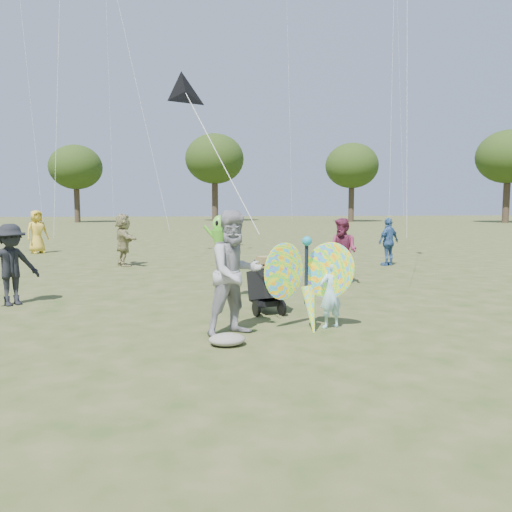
{
  "coord_description": "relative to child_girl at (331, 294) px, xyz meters",
  "views": [
    {
      "loc": [
        -1.49,
        -7.82,
        2.08
      ],
      "look_at": [
        -0.2,
        1.5,
        1.1
      ],
      "focal_mm": 35.0,
      "sensor_mm": 36.0,
      "label": 1
    }
  ],
  "objects": [
    {
      "name": "adult_man",
      "position": [
        -1.63,
        -0.22,
        0.42
      ],
      "size": [
        1.19,
        1.09,
        1.98
      ],
      "primitive_type": "imported",
      "rotation": [
        0.0,
        0.0,
        0.45
      ],
      "color": "#9C9BA1",
      "rests_on": "ground"
    },
    {
      "name": "delta_kite_rig",
      "position": [
        -2.36,
        1.25,
        3.48
      ],
      "size": [
        1.6,
        1.71,
        2.9
      ],
      "color": "black",
      "rests_on": "ground"
    },
    {
      "name": "crowd_d",
      "position": [
        -4.51,
        9.19,
        0.31
      ],
      "size": [
        1.06,
        1.72,
        1.77
      ],
      "primitive_type": "imported",
      "rotation": [
        0.0,
        0.0,
        1.92
      ],
      "color": "#938B5A",
      "rests_on": "ground"
    },
    {
      "name": "jogging_stroller",
      "position": [
        -0.88,
        1.41,
        0.04
      ],
      "size": [
        0.68,
        1.12,
        1.09
      ],
      "rotation": [
        0.0,
        0.0,
        0.29
      ],
      "color": "black",
      "rests_on": "ground"
    },
    {
      "name": "butterfly_kite",
      "position": [
        -0.41,
        -0.08,
        0.21
      ],
      "size": [
        1.74,
        0.75,
        1.76
      ],
      "color": "orange",
      "rests_on": "ground"
    },
    {
      "name": "grey_bag",
      "position": [
        -1.81,
        -0.81,
        -0.49
      ],
      "size": [
        0.55,
        0.45,
        0.17
      ],
      "primitive_type": "ellipsoid",
      "color": "gray",
      "rests_on": "ground"
    },
    {
      "name": "crowd_g",
      "position": [
        -8.7,
        14.22,
        0.34
      ],
      "size": [
        1.06,
        1.02,
        1.84
      ],
      "primitive_type": "imported",
      "rotation": [
        0.0,
        0.0,
        0.68
      ],
      "color": "gold",
      "rests_on": "ground"
    },
    {
      "name": "crowd_c",
      "position": [
        4.39,
        8.08,
        0.24
      ],
      "size": [
        1.02,
        0.81,
        1.63
      ],
      "primitive_type": "imported",
      "rotation": [
        0.0,
        0.0,
        3.66
      ],
      "color": "#365E95",
      "rests_on": "ground"
    },
    {
      "name": "crowd_e",
      "position": [
        1.61,
        4.41,
        0.29
      ],
      "size": [
        1.03,
        1.06,
        1.72
      ],
      "primitive_type": "imported",
      "rotation": [
        0.0,
        0.0,
        5.38
      ],
      "color": "maroon",
      "rests_on": "ground"
    },
    {
      "name": "ground",
      "position": [
        -0.88,
        -0.18,
        -0.58
      ],
      "size": [
        160.0,
        160.0,
        0.0
      ],
      "primitive_type": "plane",
      "color": "#51592B",
      "rests_on": "ground"
    },
    {
      "name": "tree_line",
      "position": [
        2.78,
        44.81,
        6.29
      ],
      "size": [
        91.78,
        33.6,
        10.79
      ],
      "color": "#3A2D21",
      "rests_on": "ground"
    },
    {
      "name": "child_girl",
      "position": [
        0.0,
        0.0,
        0.0
      ],
      "size": [
        0.48,
        0.39,
        1.15
      ],
      "primitive_type": "imported",
      "rotation": [
        0.0,
        0.0,
        3.45
      ],
      "color": "#ACE2F4",
      "rests_on": "ground"
    },
    {
      "name": "alien_kite",
      "position": [
        -1.37,
        7.6,
        0.39
      ],
      "size": [
        1.12,
        0.69,
        1.74
      ],
      "color": "#5DC62E",
      "rests_on": "ground"
    },
    {
      "name": "crowd_j",
      "position": [
        -0.06,
        16.97,
        0.14
      ],
      "size": [
        0.88,
        1.4,
        1.44
      ],
      "primitive_type": "imported",
      "rotation": [
        0.0,
        0.0,
        4.34
      ],
      "color": "#A65F72",
      "rests_on": "ground"
    },
    {
      "name": "crowd_b",
      "position": [
        -5.96,
        2.73,
        0.27
      ],
      "size": [
        1.24,
        1.18,
        1.68
      ],
      "primitive_type": "imported",
      "rotation": [
        0.0,
        0.0,
        0.69
      ],
      "color": "black",
      "rests_on": "ground"
    }
  ]
}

